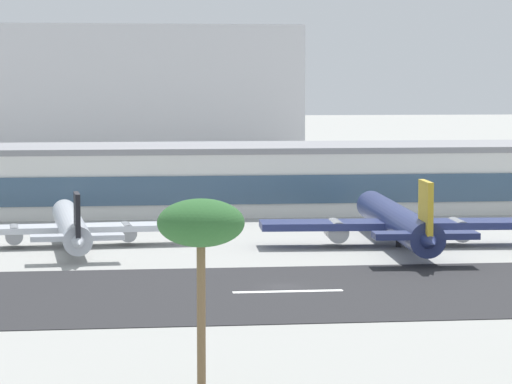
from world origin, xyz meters
The scene contains 8 objects.
ground_plane centered at (0.00, 0.00, 0.00)m, with size 1400.00×1400.00×0.00m, color #9E9E99.
runway_strip centered at (0.00, -3.59, 0.04)m, with size 800.00×36.09×0.08m, color #262628.
runway_centreline_dash_4 centered at (0.04, -3.59, 0.09)m, with size 12.00×1.20×0.01m, color white.
terminal_building centered at (-0.22, 82.57, 5.79)m, with size 143.02×26.23×11.58m.
distant_hotel_block centered at (-12.75, 210.73, 18.87)m, with size 94.88×27.52×37.74m, color #BCBCC1.
airliner_black_tail_gate_0 centered at (-23.95, 36.66, 2.81)m, with size 34.42×42.21×8.81m.
airliner_gold_tail_gate_1 centered at (20.54, 31.26, 3.37)m, with size 38.02×50.61×10.56m.
palm_tree_1 centered at (-12.84, -47.51, 12.38)m, with size 6.26×6.26×14.33m.
Camera 1 is at (-19.91, -136.43, 22.64)m, focal length 88.53 mm.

